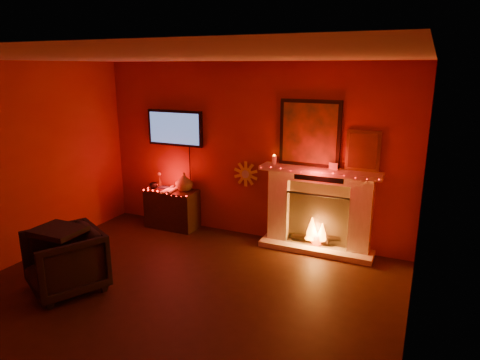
{
  "coord_description": "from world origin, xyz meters",
  "views": [
    {
      "loc": [
        2.52,
        -3.45,
        2.63
      ],
      "look_at": [
        0.2,
        1.7,
        1.12
      ],
      "focal_mm": 32.0,
      "sensor_mm": 36.0,
      "label": 1
    }
  ],
  "objects_px": {
    "tv": "(175,128)",
    "fireplace": "(318,202)",
    "armchair": "(65,261)",
    "console_table": "(173,206)",
    "sunburst_clock": "(246,174)"
  },
  "relations": [
    {
      "from": "fireplace",
      "to": "armchair",
      "type": "xyz_separation_m",
      "value": [
        -2.45,
        -2.43,
        -0.35
      ]
    },
    {
      "from": "armchair",
      "to": "console_table",
      "type": "bearing_deg",
      "value": 117.21
    },
    {
      "from": "sunburst_clock",
      "to": "console_table",
      "type": "xyz_separation_m",
      "value": [
        -1.23,
        -0.22,
        -0.62
      ]
    },
    {
      "from": "armchair",
      "to": "tv",
      "type": "bearing_deg",
      "value": 117.79
    },
    {
      "from": "tv",
      "to": "console_table",
      "type": "height_order",
      "value": "tv"
    },
    {
      "from": "tv",
      "to": "fireplace",
      "type": "bearing_deg",
      "value": -1.5
    },
    {
      "from": "fireplace",
      "to": "tv",
      "type": "height_order",
      "value": "fireplace"
    },
    {
      "from": "fireplace",
      "to": "sunburst_clock",
      "type": "xyz_separation_m",
      "value": [
        -1.19,
        0.09,
        0.28
      ]
    },
    {
      "from": "tv",
      "to": "sunburst_clock",
      "type": "xyz_separation_m",
      "value": [
        1.25,
        0.03,
        -0.65
      ]
    },
    {
      "from": "fireplace",
      "to": "console_table",
      "type": "xyz_separation_m",
      "value": [
        -2.42,
        -0.13,
        -0.34
      ]
    },
    {
      "from": "fireplace",
      "to": "armchair",
      "type": "distance_m",
      "value": 3.47
    },
    {
      "from": "sunburst_clock",
      "to": "console_table",
      "type": "relative_size",
      "value": 0.42
    },
    {
      "from": "tv",
      "to": "console_table",
      "type": "bearing_deg",
      "value": -83.05
    },
    {
      "from": "tv",
      "to": "console_table",
      "type": "relative_size",
      "value": 1.31
    },
    {
      "from": "fireplace",
      "to": "tv",
      "type": "xyz_separation_m",
      "value": [
        -2.44,
        0.06,
        0.92
      ]
    }
  ]
}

